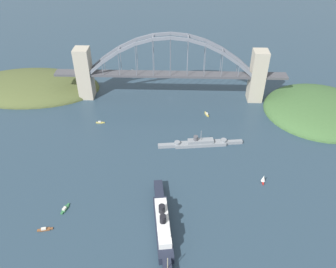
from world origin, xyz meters
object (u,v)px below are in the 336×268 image
object	(u,v)px
naval_cruiser	(200,143)
small_boat_4	(207,114)
seaplane_taxiing_near_bridge	(202,76)
small_boat_3	(100,122)
seaplane_second_in_formation	(132,72)
harbor_arch_bridge	(170,73)
small_boat_2	(45,229)
small_boat_0	(65,209)
small_boat_1	(263,179)
ocean_liner	(163,225)

from	to	relation	value
naval_cruiser	small_boat_4	bearing A→B (deg)	-100.49
seaplane_taxiing_near_bridge	small_boat_3	size ratio (longest dim) A/B	1.17
naval_cruiser	seaplane_second_in_formation	xyz separation A→B (m)	(80.22, -146.19, -0.77)
harbor_arch_bridge	small_boat_4	xyz separation A→B (m)	(-39.35, 33.85, -29.84)
harbor_arch_bridge	small_boat_2	distance (m)	206.10
naval_cruiser	small_boat_3	size ratio (longest dim) A/B	8.84
small_boat_0	small_boat_1	xyz separation A→B (m)	(-153.94, -34.09, 2.92)
seaplane_second_in_formation	small_boat_4	size ratio (longest dim) A/B	1.16
harbor_arch_bridge	small_boat_3	distance (m)	92.52
harbor_arch_bridge	small_boat_4	size ratio (longest dim) A/B	27.44
harbor_arch_bridge	seaplane_taxiing_near_bridge	world-z (taller)	harbor_arch_bridge
harbor_arch_bridge	small_boat_4	distance (m)	59.87
small_boat_3	small_boat_4	distance (m)	110.98
small_boat_2	small_boat_3	size ratio (longest dim) A/B	1.21
ocean_liner	small_boat_1	xyz separation A→B (m)	(-79.63, -50.93, -1.88)
naval_cruiser	harbor_arch_bridge	bearing A→B (deg)	-70.88
naval_cruiser	small_boat_2	size ratio (longest dim) A/B	7.29
small_boat_0	small_boat_1	distance (m)	157.70
small_boat_1	small_boat_4	distance (m)	106.70
harbor_arch_bridge	small_boat_0	size ratio (longest dim) A/B	23.27
harbor_arch_bridge	small_boat_1	size ratio (longest dim) A/B	31.98
small_boat_1	seaplane_second_in_formation	bearing A→B (deg)	-56.09
small_boat_0	small_boat_3	bearing A→B (deg)	-92.26
small_boat_0	small_boat_2	xyz separation A→B (m)	(9.26, 19.06, -0.12)
seaplane_taxiing_near_bridge	seaplane_second_in_formation	xyz separation A→B (m)	(88.36, -7.48, 0.08)
seaplane_second_in_formation	small_boat_3	xyz separation A→B (m)	(19.57, 112.90, -1.17)
small_boat_1	small_boat_2	xyz separation A→B (m)	(163.19, 53.15, -3.04)
harbor_arch_bridge	ocean_liner	xyz separation A→B (m)	(0.26, 183.64, -25.12)
seaplane_second_in_formation	seaplane_taxiing_near_bridge	bearing A→B (deg)	175.16
naval_cruiser	small_boat_2	bearing A→B (deg)	41.40
naval_cruiser	small_boat_1	world-z (taller)	naval_cruiser
seaplane_taxiing_near_bridge	harbor_arch_bridge	bearing A→B (deg)	54.42
ocean_liner	small_boat_4	size ratio (longest dim) A/B	9.66
naval_cruiser	small_boat_1	xyz separation A→B (m)	(-49.63, 46.96, 1.04)
seaplane_second_in_formation	ocean_liner	bearing A→B (deg)	101.63
ocean_liner	small_boat_1	bearing A→B (deg)	-147.40
seaplane_taxiing_near_bridge	small_boat_0	bearing A→B (deg)	62.90
seaplane_taxiing_near_bridge	small_boat_0	distance (m)	246.85
small_boat_2	small_boat_4	bearing A→B (deg)	-129.02
small_boat_0	small_boat_2	size ratio (longest dim) A/B	1.00
ocean_liner	small_boat_3	world-z (taller)	ocean_liner
harbor_arch_bridge	seaplane_taxiing_near_bridge	size ratio (longest dim) A/B	23.95
small_boat_2	small_boat_4	world-z (taller)	small_boat_4
ocean_liner	seaplane_taxiing_near_bridge	bearing A→B (deg)	-99.16
small_boat_0	small_boat_3	distance (m)	114.42
naval_cruiser	small_boat_0	distance (m)	132.10
harbor_arch_bridge	small_boat_2	size ratio (longest dim) A/B	23.19
naval_cruiser	small_boat_4	size ratio (longest dim) A/B	8.62
harbor_arch_bridge	small_boat_4	bearing A→B (deg)	139.30
ocean_liner	small_boat_3	xyz separation A→B (m)	(69.79, -131.17, -4.87)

